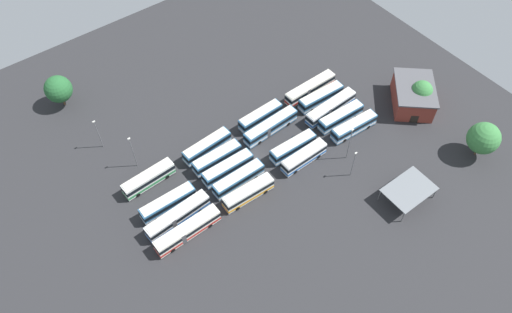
{
  "coord_description": "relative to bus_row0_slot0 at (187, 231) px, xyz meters",
  "views": [
    {
      "loc": [
        -39.78,
        -52.69,
        86.18
      ],
      "look_at": [
        -0.42,
        -0.93,
        1.49
      ],
      "focal_mm": 34.74,
      "sensor_mm": 36.0,
      "label": 1
    }
  ],
  "objects": [
    {
      "name": "bus_row3_slot2",
      "position": [
        43.98,
        7.25,
        0.0
      ],
      "size": [
        14.09,
        3.22,
        3.41
      ],
      "color": "silver",
      "rests_on": "ground_plane"
    },
    {
      "name": "bus_row0_slot0",
      "position": [
        0.0,
        0.0,
        0.0
      ],
      "size": [
        14.02,
        2.75,
        3.41
      ],
      "color": "silver",
      "rests_on": "ground_plane"
    },
    {
      "name": "bus_row0_slot1",
      "position": [
        0.2,
        3.93,
        0.0
      ],
      "size": [
        14.1,
        3.27,
        3.41
      ],
      "color": "silver",
      "rests_on": "ground_plane"
    },
    {
      "name": "lamp_post_mid_lot",
      "position": [
        35.35,
        -8.7,
        2.46
      ],
      "size": [
        0.56,
        0.28,
        7.71
      ],
      "color": "slate",
      "rests_on": "ground_plane"
    },
    {
      "name": "lamp_post_by_building",
      "position": [
        0.35,
        21.03,
        3.23
      ],
      "size": [
        0.56,
        0.28,
        9.24
      ],
      "color": "slate",
      "rests_on": "ground_plane"
    },
    {
      "name": "tree_northeast",
      "position": [
        -4.54,
        47.63,
        3.28
      ],
      "size": [
        6.36,
        6.36,
        8.27
      ],
      "color": "brown",
      "rests_on": "ground_plane"
    },
    {
      "name": "bus_row2_slot4",
      "position": [
        29.28,
        14.93,
        -0.0
      ],
      "size": [
        11.17,
        2.87,
        3.41
      ],
      "color": "teal",
      "rests_on": "ground_plane"
    },
    {
      "name": "ground_plane",
      "position": [
        22.04,
        7.46,
        -1.81
      ],
      "size": [
        123.11,
        123.11,
        0.0
      ],
      "primitive_type": "plane",
      "color": "#28282B"
    },
    {
      "name": "tree_east_edge",
      "position": [
        61.17,
        -21.21,
        3.61
      ],
      "size": [
        6.95,
        6.95,
        8.9
      ],
      "color": "brown",
      "rests_on": "ground_plane"
    },
    {
      "name": "lamp_post_far_corner",
      "position": [
        37.84,
        -4.78,
        3.36
      ],
      "size": [
        0.56,
        0.28,
        9.49
      ],
      "color": "slate",
      "rests_on": "ground_plane"
    },
    {
      "name": "bus_row1_slot0",
      "position": [
        14.58,
        -0.11,
        -0.0
      ],
      "size": [
        11.37,
        2.96,
        3.41
      ],
      "color": "silver",
      "rests_on": "ground_plane"
    },
    {
      "name": "tree_north_edge",
      "position": [
        62.09,
        -3.52,
        3.0
      ],
      "size": [
        5.0,
        5.0,
        7.33
      ],
      "color": "brown",
      "rests_on": "ground_plane"
    },
    {
      "name": "lamp_post_near_entrance",
      "position": [
        -3.12,
        30.32,
        2.83
      ],
      "size": [
        0.56,
        0.28,
        8.44
      ],
      "color": "slate",
      "rests_on": "ground_plane"
    },
    {
      "name": "bus_row1_slot1",
      "position": [
        14.99,
        3.82,
        -0.0
      ],
      "size": [
        11.74,
        2.63,
        3.41
      ],
      "color": "teal",
      "rests_on": "ground_plane"
    },
    {
      "name": "bus_row1_slot4",
      "position": [
        14.61,
        15.0,
        -0.0
      ],
      "size": [
        11.68,
        3.18,
        3.41
      ],
      "color": "teal",
      "rests_on": "ground_plane"
    },
    {
      "name": "bus_row0_slot2",
      "position": [
        0.27,
        7.67,
        -0.0
      ],
      "size": [
        11.81,
        2.75,
        3.41
      ],
      "color": "teal",
      "rests_on": "ground_plane"
    },
    {
      "name": "bus_row2_slot0",
      "position": [
        29.58,
        -0.03,
        -0.0
      ],
      "size": [
        11.08,
        2.72,
        3.41
      ],
      "color": "silver",
      "rests_on": "ground_plane"
    },
    {
      "name": "bus_row3_slot4",
      "position": [
        44.3,
        14.91,
        0.0
      ],
      "size": [
        14.03,
        2.78,
        3.41
      ],
      "color": "silver",
      "rests_on": "ground_plane"
    },
    {
      "name": "maintenance_shelter",
      "position": [
        40.22,
        -19.91,
        1.52
      ],
      "size": [
        10.05,
        7.13,
        3.5
      ],
      "color": "slate",
      "rests_on": "ground_plane"
    },
    {
      "name": "bus_row0_slot4",
      "position": [
        0.17,
        15.23,
        -0.0
      ],
      "size": [
        11.69,
        3.04,
        3.41
      ],
      "color": "silver",
      "rests_on": "ground_plane"
    },
    {
      "name": "bus_row2_slot1",
      "position": [
        29.47,
        3.53,
        -0.0
      ],
      "size": [
        11.11,
        2.85,
        3.41
      ],
      "color": "teal",
      "rests_on": "ground_plane"
    },
    {
      "name": "puddle_centre_drain",
      "position": [
        32.42,
        5.9,
        -1.8
      ],
      "size": [
        2.3,
        2.3,
        0.01
      ],
      "primitive_type": "cylinder",
      "color": "black",
      "rests_on": "ground_plane"
    },
    {
      "name": "puddle_back_corner",
      "position": [
        47.0,
        17.03,
        -1.8
      ],
      "size": [
        1.98,
        1.98,
        0.01
      ],
      "primitive_type": "cylinder",
      "color": "black",
      "rests_on": "ground_plane"
    },
    {
      "name": "bus_row3_slot3",
      "position": [
        44.46,
        11.16,
        -0.0
      ],
      "size": [
        11.86,
        3.02,
        3.41
      ],
      "color": "teal",
      "rests_on": "ground_plane"
    },
    {
      "name": "bus_row1_slot3",
      "position": [
        14.56,
        11.07,
        -0.0
      ],
      "size": [
        11.3,
        2.68,
        3.41
      ],
      "color": "teal",
      "rests_on": "ground_plane"
    },
    {
      "name": "bus_row2_slot3",
      "position": [
        29.25,
        11.14,
        0.0
      ],
      "size": [
        14.08,
        3.12,
        3.41
      ],
      "color": "teal",
      "rests_on": "ground_plane"
    },
    {
      "name": "bus_row3_slot1",
      "position": [
        43.9,
        3.72,
        -0.0
      ],
      "size": [
        11.65,
        2.98,
        3.41
      ],
      "color": "teal",
      "rests_on": "ground_plane"
    },
    {
      "name": "bus_row1_slot2",
      "position": [
        14.84,
        7.45,
        -0.0
      ],
      "size": [
        11.74,
        2.74,
        3.41
      ],
      "color": "teal",
      "rests_on": "ground_plane"
    },
    {
      "name": "depot_building",
      "position": [
        61.36,
        -2.21,
        0.98
      ],
      "size": [
        15.21,
        15.5,
        5.53
      ],
      "color": "maroon",
      "rests_on": "ground_plane"
    },
    {
      "name": "bus_row3_slot0",
      "position": [
        44.22,
        -0.29,
        -0.0
      ],
      "size": [
        11.65,
        3.24,
        3.41
      ],
      "color": "teal",
      "rests_on": "ground_plane"
    }
  ]
}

